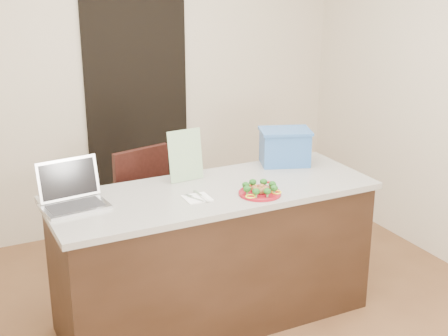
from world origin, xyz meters
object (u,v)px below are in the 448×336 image
island (214,255)px  chair (148,210)px  napkin (197,198)px  laptop (72,193)px  plate (260,193)px  yogurt_bottle (269,187)px  blue_box (285,147)px

island → chair: bearing=107.2°
napkin → laptop: 0.74m
laptop → chair: laptop is taller
plate → yogurt_bottle: 0.08m
napkin → chair: (-0.05, 0.77, -0.35)m
blue_box → chair: size_ratio=0.41×
island → napkin: 0.50m
island → yogurt_bottle: yogurt_bottle is taller
blue_box → chair: 1.09m
plate → napkin: (-0.37, 0.11, -0.01)m
island → blue_box: blue_box is taller
island → chair: 0.71m
plate → yogurt_bottle: yogurt_bottle is taller
blue_box → island: bearing=-140.3°
napkin → blue_box: (0.82, 0.34, 0.12)m
island → plate: plate is taller
plate → laptop: laptop is taller
plate → blue_box: (0.45, 0.45, 0.12)m
napkin → laptop: bearing=161.0°
plate → chair: size_ratio=0.26×
blue_box → chair: blue_box is taller
blue_box → laptop: bearing=-156.4°
chair → napkin: bearing=-98.7°
plate → blue_box: blue_box is taller
island → plate: (0.22, -0.21, 0.47)m
napkin → chair: 0.85m
laptop → island: bearing=-15.8°
island → yogurt_bottle: 0.60m
blue_box → plate: bearing=-115.3°
plate → blue_box: size_ratio=0.64×
napkin → chair: bearing=93.9°
laptop → blue_box: laptop is taller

